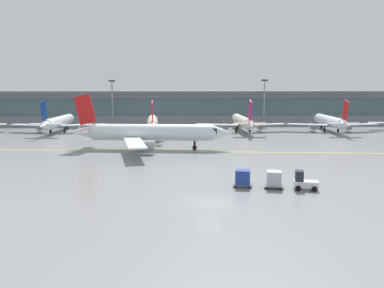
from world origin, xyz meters
TOP-DOWN VIEW (x-y plane):
  - ground_plane at (0.00, 0.00)m, footprint 400.00×400.00m
  - taxiway_centreline_stripe at (-7.40, 31.09)m, footprint 109.54×10.81m
  - terminal_concourse at (0.00, 83.21)m, footprint 175.68×11.00m
  - gate_airplane_1 at (-31.75, 60.34)m, footprint 22.97×24.66m
  - gate_airplane_2 at (-8.81, 56.57)m, footprint 22.94×24.70m
  - gate_airplane_3 at (12.92, 59.79)m, footprint 22.98×24.64m
  - gate_airplane_4 at (34.48, 59.09)m, footprint 22.95×24.69m
  - taxiing_regional_jet at (-7.78, 33.12)m, footprint 29.74×27.52m
  - baggage_tug at (10.88, 4.47)m, footprint 2.85×2.09m
  - cargo_dolly_lead at (7.73, 5.20)m, footprint 2.41×2.03m
  - cargo_dolly_trailing at (4.35, 5.97)m, footprint 2.41×2.03m
  - apron_light_mast_1 at (-21.11, 75.93)m, footprint 1.80×0.36m
  - apron_light_mast_2 at (21.35, 74.33)m, footprint 1.80×0.36m

SIDE VIEW (x-z plane):
  - ground_plane at x=0.00m, z-range 0.00..0.00m
  - taxiway_centreline_stripe at x=-7.40m, z-range 0.00..0.01m
  - baggage_tug at x=10.88m, z-range -0.16..1.94m
  - cargo_dolly_lead at x=7.73m, z-range 0.08..2.02m
  - cargo_dolly_trailing at x=4.35m, z-range 0.08..2.02m
  - gate_airplane_1 at x=-31.75m, z-range -1.64..6.54m
  - gate_airplane_2 at x=-8.81m, z-range -1.64..6.54m
  - gate_airplane_3 at x=12.92m, z-range -1.64..6.54m
  - gate_airplane_4 at x=34.48m, z-range -1.64..6.54m
  - taxiing_regional_jet at x=-7.78m, z-range -1.97..7.87m
  - terminal_concourse at x=0.00m, z-range 0.12..9.72m
  - apron_light_mast_1 at x=-21.11m, z-range 0.68..13.35m
  - apron_light_mast_2 at x=21.35m, z-range 0.68..13.50m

